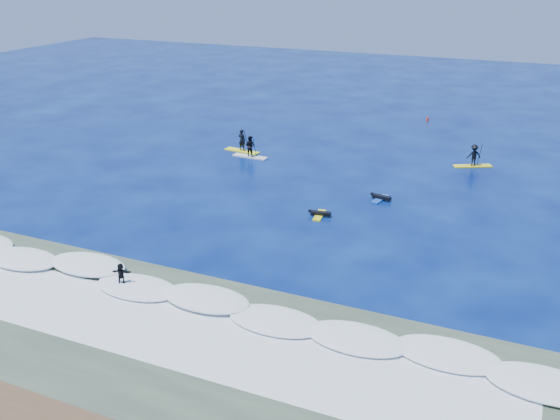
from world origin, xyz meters
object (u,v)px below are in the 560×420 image
at_px(prone_paddler_near, 320,214).
at_px(wave_surfer, 121,275).
at_px(sup_paddler_left, 242,144).
at_px(prone_paddler_far, 380,198).
at_px(marker_buoy, 428,119).
at_px(sup_paddler_right, 474,157).
at_px(sup_paddler_center, 250,148).

height_order(prone_paddler_near, wave_surfer, wave_surfer).
distance_m(sup_paddler_left, wave_surfer, 25.56).
relative_size(prone_paddler_near, prone_paddler_far, 0.98).
height_order(wave_surfer, marker_buoy, wave_surfer).
relative_size(sup_paddler_left, wave_surfer, 1.96).
bearing_deg(prone_paddler_far, marker_buoy, 14.71).
bearing_deg(prone_paddler_far, sup_paddler_left, 76.18).
relative_size(prone_paddler_near, marker_buoy, 3.40).
bearing_deg(wave_surfer, marker_buoy, 63.68).
relative_size(sup_paddler_right, marker_buoy, 5.29).
relative_size(sup_paddler_center, wave_surfer, 1.81).
bearing_deg(wave_surfer, sup_paddler_center, 83.53).
bearing_deg(marker_buoy, prone_paddler_near, -92.58).
height_order(prone_paddler_near, marker_buoy, marker_buoy).
bearing_deg(sup_paddler_right, wave_surfer, -143.75).
bearing_deg(sup_paddler_left, sup_paddler_right, 18.83).
relative_size(sup_paddler_center, sup_paddler_right, 1.01).
relative_size(sup_paddler_right, prone_paddler_near, 1.56).
distance_m(sup_paddler_center, sup_paddler_right, 18.98).
height_order(sup_paddler_center, sup_paddler_right, sup_paddler_center).
distance_m(sup_paddler_right, prone_paddler_far, 11.79).
height_order(sup_paddler_right, marker_buoy, sup_paddler_right).
xyz_separation_m(sup_paddler_left, marker_buoy, (13.06, 18.01, -0.48)).
distance_m(sup_paddler_center, prone_paddler_far, 14.38).
height_order(sup_paddler_right, wave_surfer, sup_paddler_right).
height_order(sup_paddler_left, prone_paddler_far, sup_paddler_left).
relative_size(sup_paddler_left, sup_paddler_center, 1.08).
bearing_deg(sup_paddler_center, sup_paddler_right, 18.11).
xyz_separation_m(sup_paddler_left, sup_paddler_center, (1.42, -1.26, 0.09)).
bearing_deg(wave_surfer, prone_paddler_near, 49.07).
height_order(sup_paddler_left, marker_buoy, sup_paddler_left).
bearing_deg(marker_buoy, prone_paddler_far, -86.26).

